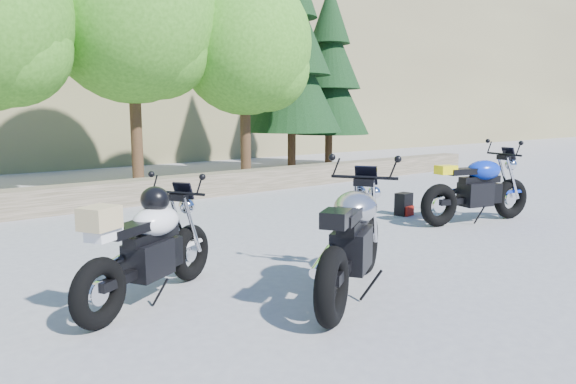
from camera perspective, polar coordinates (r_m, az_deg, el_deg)
The scene contains 11 objects.
ground at distance 6.44m, azimuth 4.27°, elevation -7.84°, with size 90.00×90.00×0.00m, color gray.
stone_wall at distance 10.96m, azimuth -15.85°, elevation 0.07°, with size 22.00×0.55×0.50m, color brown.
hillside at distance 33.76m, azimuth -27.45°, elevation 17.42°, with size 80.00×30.00×15.00m, color brown.
tree_decid_mid at distance 13.26m, azimuth -16.45°, elevation 17.95°, with size 4.08×4.08×6.24m.
tree_decid_right at distance 14.01m, azimuth -4.34°, elevation 15.51°, with size 3.54×3.54×5.41m.
conifer_near at distance 16.53m, azimuth 0.42°, elevation 15.12°, with size 3.17×3.17×7.06m.
conifer_far at distance 18.39m, azimuth 4.64°, elevation 13.15°, with size 2.82×2.82×6.27m.
silver_bike at distance 5.20m, azimuth 7.17°, elevation -5.43°, with size 2.06×1.37×1.16m.
white_bike at distance 5.18m, azimuth -15.22°, elevation -5.88°, with size 1.86×1.11×1.13m.
blue_bike at distance 9.22m, azimuth 20.30°, elevation 0.26°, with size 2.28×0.88×1.16m.
backpack at distance 9.56m, azimuth 12.77°, elevation -1.36°, with size 0.32×0.29×0.41m.
Camera 1 is at (-4.25, -4.48, 1.83)m, focal length 32.00 mm.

